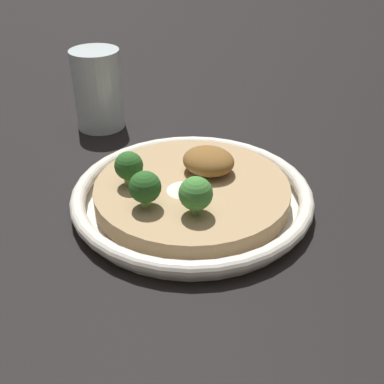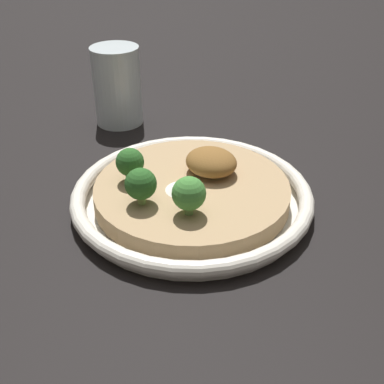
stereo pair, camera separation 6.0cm
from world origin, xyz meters
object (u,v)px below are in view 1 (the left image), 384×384
Objects in this scene: broccoli_right at (129,167)px; drinking_glass at (98,90)px; broccoli_back at (196,194)px; broccoli_back_right at (145,187)px; risotto_bowl at (192,194)px.

drinking_glass reaches higher than broccoli_right.
drinking_glass reaches higher than broccoli_back.
drinking_glass reaches higher than broccoli_back_right.
broccoli_right is 0.98× the size of broccoli_back_right.
broccoli_back_right is 0.35× the size of drinking_glass.
broccoli_back is 0.34m from drinking_glass.
broccoli_back_right is at bearing 150.70° from broccoli_right.
drinking_glass is at bearing -37.76° from broccoli_right.
broccoli_back_right is at bearing 20.60° from broccoli_back.
broccoli_back is (-0.04, 0.05, 0.04)m from risotto_bowl.
broccoli_right is 0.96× the size of broccoli_back.
risotto_bowl is 0.28m from drinking_glass.
risotto_bowl is 6.84× the size of broccoli_right.
broccoli_right is 0.10m from broccoli_back.
broccoli_back reaches higher than broccoli_right.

